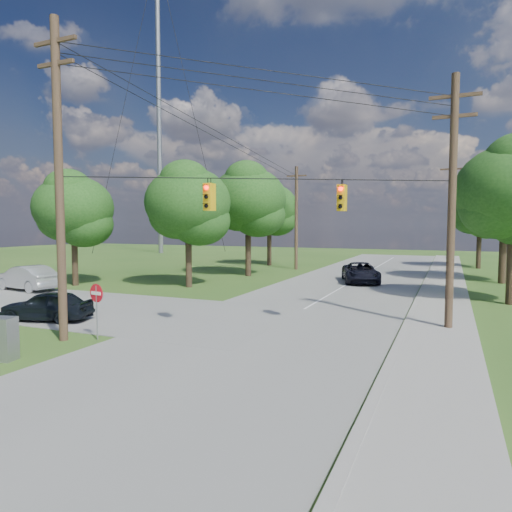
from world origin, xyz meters
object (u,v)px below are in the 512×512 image
at_px(pole_sw, 59,176).
at_px(pole_ne, 452,199).
at_px(do_not_enter_sign, 97,299).
at_px(pole_north_e, 451,216).
at_px(car_main_north, 361,273).
at_px(control_cabinet, 3,339).
at_px(pole_north_w, 296,217).
at_px(car_cross_dark, 47,306).
at_px(car_cross_silver, 26,278).

relative_size(pole_sw, pole_ne, 1.14).
distance_m(pole_sw, do_not_enter_sign, 4.81).
height_order(pole_north_e, do_not_enter_sign, pole_north_e).
distance_m(car_main_north, control_cabinet, 25.42).
distance_m(control_cabinet, do_not_enter_sign, 3.53).
height_order(pole_sw, pole_north_w, pole_sw).
height_order(pole_sw, car_cross_dark, pole_sw).
relative_size(pole_sw, car_main_north, 2.22).
bearing_deg(pole_ne, control_cabinet, -142.26).
height_order(car_main_north, do_not_enter_sign, do_not_enter_sign).
bearing_deg(do_not_enter_sign, car_cross_silver, 157.76).
bearing_deg(pole_north_w, pole_ne, -57.71).
height_order(pole_north_w, control_cabinet, pole_north_w).
relative_size(control_cabinet, do_not_enter_sign, 0.66).
relative_size(pole_north_e, car_cross_silver, 2.00).
distance_m(pole_ne, car_cross_silver, 26.44).
distance_m(pole_north_e, car_cross_dark, 32.39).
distance_m(car_main_north, do_not_enter_sign, 22.01).
bearing_deg(car_cross_dark, control_cabinet, 20.30).
bearing_deg(car_cross_dark, do_not_enter_sign, 54.01).
bearing_deg(car_cross_silver, pole_north_w, 157.16).
relative_size(car_cross_silver, control_cabinet, 3.54).
bearing_deg(car_cross_silver, control_cabinet, 55.04).
bearing_deg(car_cross_dark, pole_sw, 40.53).
relative_size(car_cross_silver, do_not_enter_sign, 2.32).
relative_size(pole_north_w, car_cross_silver, 2.00).
distance_m(car_cross_silver, car_main_north, 23.58).
relative_size(pole_sw, car_cross_silver, 2.40).
relative_size(car_cross_dark, car_main_north, 0.75).
bearing_deg(do_not_enter_sign, car_cross_dark, 168.30).
bearing_deg(car_cross_silver, pole_ne, 94.61).
height_order(car_cross_silver, do_not_enter_sign, do_not_enter_sign).
height_order(car_cross_silver, control_cabinet, car_cross_silver).
height_order(pole_north_e, car_cross_silver, pole_north_e).
xyz_separation_m(car_cross_silver, control_cabinet, (12.69, -11.60, -0.15)).
bearing_deg(pole_north_w, control_cabinet, -88.95).
height_order(pole_sw, do_not_enter_sign, pole_sw).
distance_m(pole_north_e, car_main_north, 10.94).
xyz_separation_m(car_cross_silver, car_main_north, (19.80, 12.80, -0.08)).
bearing_deg(car_main_north, pole_sw, -125.20).
distance_m(car_cross_silver, do_not_enter_sign, 15.95).
height_order(car_main_north, control_cabinet, car_main_north).
height_order(pole_ne, pole_north_w, pole_ne).
bearing_deg(do_not_enter_sign, car_main_north, 82.79).
bearing_deg(pole_sw, car_cross_silver, 144.55).
bearing_deg(pole_sw, car_cross_dark, 145.66).
height_order(pole_north_e, pole_north_w, same).
bearing_deg(do_not_enter_sign, pole_ne, 38.62).
relative_size(pole_ne, car_main_north, 1.94).
height_order(pole_sw, control_cabinet, pole_sw).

